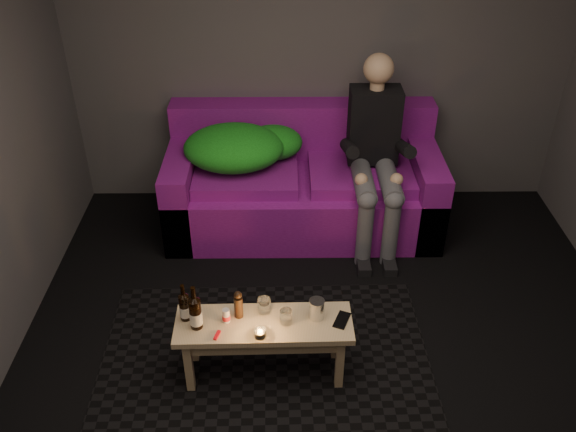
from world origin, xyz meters
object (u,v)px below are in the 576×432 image
coffee_table (264,332)px  beer_bottle_a (185,306)px  beer_bottle_b (195,313)px  sofa (303,185)px  steel_cup (317,309)px  person (375,151)px

coffee_table → beer_bottle_a: size_ratio=4.13×
beer_bottle_a → beer_bottle_b: 0.10m
sofa → beer_bottle_a: (-0.73, -1.64, 0.18)m
coffee_table → steel_cup: bearing=7.6°
coffee_table → sofa: bearing=80.7°
beer_bottle_a → beer_bottle_b: beer_bottle_b is taller
person → steel_cup: person is taller
beer_bottle_a → beer_bottle_b: bearing=-43.3°
coffee_table → beer_bottle_a: bearing=175.5°
coffee_table → beer_bottle_b: size_ratio=3.55×
beer_bottle_a → beer_bottle_b: size_ratio=0.86×
coffee_table → beer_bottle_b: bearing=-175.3°
person → beer_bottle_b: size_ratio=4.90×
beer_bottle_b → beer_bottle_a: bearing=136.7°
beer_bottle_b → steel_cup: (0.69, 0.07, -0.04)m
beer_bottle_a → steel_cup: bearing=0.4°
sofa → person: (0.54, -0.17, 0.41)m
coffee_table → beer_bottle_a: 0.48m
person → coffee_table: size_ratio=1.38×
person → beer_bottle_b: bearing=-128.0°
beer_bottle_b → person: bearing=52.0°
sofa → steel_cup: 1.64m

